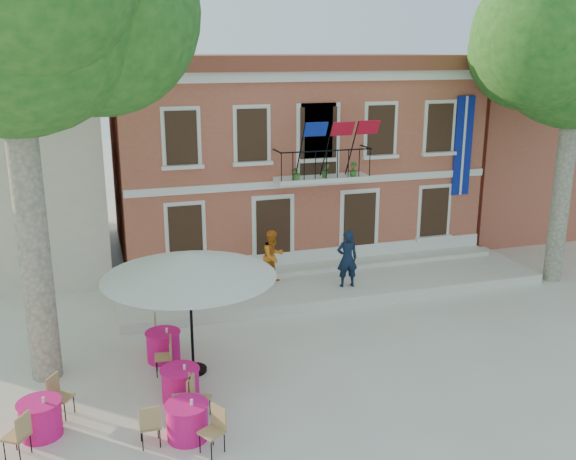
# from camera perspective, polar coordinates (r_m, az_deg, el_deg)

# --- Properties ---
(ground) EXTENTS (90.00, 90.00, 0.00)m
(ground) POSITION_cam_1_polar(r_m,az_deg,el_deg) (17.15, 3.05, -10.85)
(ground) COLOR beige
(ground) RESTS_ON ground
(main_building) EXTENTS (13.50, 9.59, 7.50)m
(main_building) POSITION_cam_1_polar(r_m,az_deg,el_deg) (25.75, -0.40, 7.01)
(main_building) COLOR #AC4C3E
(main_building) RESTS_ON ground
(neighbor_east) EXTENTS (9.40, 9.40, 6.40)m
(neighbor_east) POSITION_cam_1_polar(r_m,az_deg,el_deg) (32.25, 20.03, 6.81)
(neighbor_east) COLOR #AC4C3E
(neighbor_east) RESTS_ON ground
(terrace) EXTENTS (14.00, 3.40, 0.30)m
(terrace) POSITION_cam_1_polar(r_m,az_deg,el_deg) (21.53, 3.99, -4.77)
(terrace) COLOR silver
(terrace) RESTS_ON ground
(patio_umbrella) EXTENTS (4.15, 4.15, 3.09)m
(patio_umbrella) POSITION_cam_1_polar(r_m,az_deg,el_deg) (15.32, -8.80, -3.09)
(patio_umbrella) COLOR black
(patio_umbrella) RESTS_ON ground
(pedestrian_navy) EXTENTS (0.72, 0.51, 1.88)m
(pedestrian_navy) POSITION_cam_1_polar(r_m,az_deg,el_deg) (20.60, 5.28, -2.55)
(pedestrian_navy) COLOR black
(pedestrian_navy) RESTS_ON terrace
(pedestrian_orange) EXTENTS (1.06, 0.96, 1.77)m
(pedestrian_orange) POSITION_cam_1_polar(r_m,az_deg,el_deg) (20.90, -1.33, -2.37)
(pedestrian_orange) COLOR orange
(pedestrian_orange) RESTS_ON terrace
(cafe_table_0) EXTENTS (1.38, 1.85, 0.95)m
(cafe_table_0) POSITION_cam_1_polar(r_m,az_deg,el_deg) (14.57, -21.15, -15.25)
(cafe_table_0) COLOR #EF1693
(cafe_table_0) RESTS_ON ground
(cafe_table_1) EXTENTS (0.90, 1.95, 0.95)m
(cafe_table_1) POSITION_cam_1_polar(r_m,az_deg,el_deg) (15.06, -9.54, -13.27)
(cafe_table_1) COLOR #EF1693
(cafe_table_1) RESTS_ON ground
(cafe_table_3) EXTENTS (0.90, 1.96, 0.95)m
(cafe_table_3) POSITION_cam_1_polar(r_m,az_deg,el_deg) (16.90, -11.03, -9.97)
(cafe_table_3) COLOR #EF1693
(cafe_table_3) RESTS_ON ground
(cafe_table_4) EXTENTS (1.63, 1.87, 0.95)m
(cafe_table_4) POSITION_cam_1_polar(r_m,az_deg,el_deg) (13.73, -8.95, -16.28)
(cafe_table_4) COLOR #EF1693
(cafe_table_4) RESTS_ON ground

